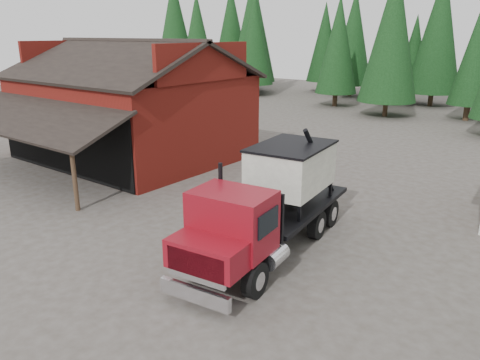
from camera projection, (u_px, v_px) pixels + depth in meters
The scene contains 6 objects.
ground at pixel (122, 265), 15.78m from camera, with size 120.00×120.00×0.00m, color #474037.
red_barn at pixel (132, 114), 28.85m from camera, with size 12.80×13.63×7.18m.
conifer_backdrop at pixel (452, 110), 47.53m from camera, with size 76.00×16.00×16.00m, color black, non-canonical shape.
near_pine_a at pixel (197, 44), 47.80m from camera, with size 4.40×4.40×11.40m.
near_pine_d at pixel (392, 34), 41.58m from camera, with size 5.28×5.28×13.40m.
feed_truck at pixel (271, 199), 16.31m from camera, with size 3.50×9.38×4.13m.
Camera 1 is at (11.81, -8.81, 7.49)m, focal length 35.00 mm.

